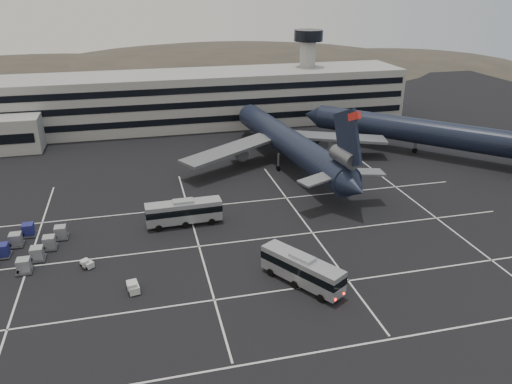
% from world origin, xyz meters
% --- Properties ---
extents(ground, '(260.00, 260.00, 0.00)m').
position_xyz_m(ground, '(0.00, 0.00, 0.00)').
color(ground, black).
rests_on(ground, ground).
extents(lane_markings, '(90.00, 55.62, 0.01)m').
position_xyz_m(lane_markings, '(0.95, 0.72, 0.01)').
color(lane_markings, silver).
rests_on(lane_markings, ground).
extents(terminal, '(125.00, 26.00, 24.00)m').
position_xyz_m(terminal, '(-2.95, 71.14, 6.93)').
color(terminal, gray).
rests_on(terminal, ground).
extents(hills, '(352.00, 180.00, 44.00)m').
position_xyz_m(hills, '(17.99, 170.00, -12.07)').
color(hills, '#38332B').
rests_on(hills, ground).
extents(trijet_main, '(47.11, 57.67, 18.08)m').
position_xyz_m(trijet_main, '(17.50, 33.80, 5.25)').
color(trijet_main, black).
rests_on(trijet_main, ground).
extents(trijet_far, '(44.11, 45.16, 18.08)m').
position_xyz_m(trijet_far, '(48.95, 34.89, 5.43)').
color(trijet_far, black).
rests_on(trijet_far, ground).
extents(bus_near, '(8.80, 11.80, 4.29)m').
position_xyz_m(bus_near, '(5.71, -9.21, 2.35)').
color(bus_near, '#9A9CA2').
rests_on(bus_near, ground).
extents(bus_far, '(12.32, 3.44, 4.32)m').
position_xyz_m(bus_far, '(-7.28, 11.85, 2.36)').
color(bus_far, '#9A9CA2').
rests_on(bus_far, ground).
extents(tug_a, '(1.85, 2.62, 1.54)m').
position_xyz_m(tug_a, '(-15.76, -5.71, 0.68)').
color(tug_a, silver).
rests_on(tug_a, ground).
extents(tug_b, '(2.11, 2.29, 1.27)m').
position_xyz_m(tug_b, '(-21.84, 1.90, 0.56)').
color(tug_b, silver).
rests_on(tug_b, ground).
extents(uld_cluster, '(11.64, 14.12, 2.01)m').
position_xyz_m(uld_cluster, '(-30.70, 8.20, 0.98)').
color(uld_cluster, '#2D2D30').
rests_on(uld_cluster, ground).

